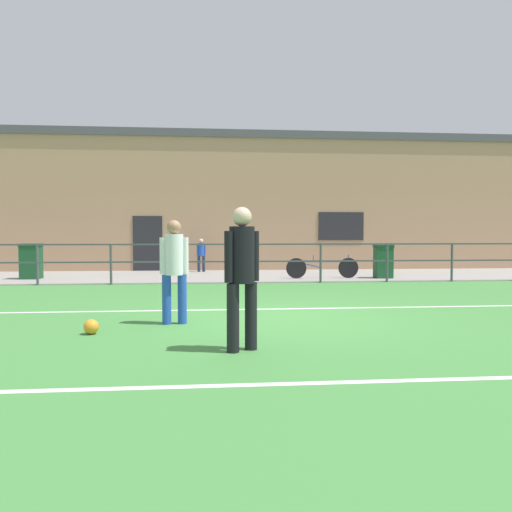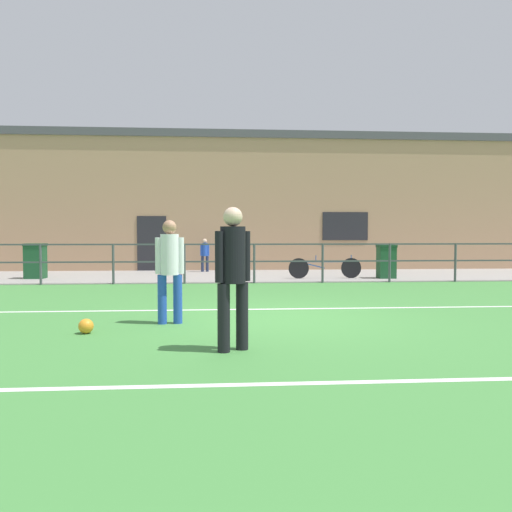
# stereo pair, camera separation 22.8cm
# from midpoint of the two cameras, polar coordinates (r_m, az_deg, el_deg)

# --- Properties ---
(ground) EXTENTS (60.00, 44.00, 0.04)m
(ground) POSITION_cam_midpoint_polar(r_m,az_deg,el_deg) (8.62, 2.28, -7.18)
(ground) COLOR #42843D
(field_line_touchline) EXTENTS (36.00, 0.11, 0.00)m
(field_line_touchline) POSITION_cam_midpoint_polar(r_m,az_deg,el_deg) (9.61, 1.48, -6.03)
(field_line_touchline) COLOR white
(field_line_touchline) RESTS_ON ground
(field_line_hash) EXTENTS (36.00, 0.11, 0.00)m
(field_line_hash) POSITION_cam_midpoint_polar(r_m,az_deg,el_deg) (5.05, 8.04, -14.01)
(field_line_hash) COLOR white
(field_line_hash) RESTS_ON ground
(pavement_strip) EXTENTS (48.00, 5.00, 0.02)m
(pavement_strip) POSITION_cam_midpoint_polar(r_m,az_deg,el_deg) (17.02, -1.50, -2.24)
(pavement_strip) COLOR gray
(pavement_strip) RESTS_ON ground
(perimeter_fence) EXTENTS (36.07, 0.07, 1.15)m
(perimeter_fence) POSITION_cam_midpoint_polar(r_m,az_deg,el_deg) (14.48, -0.85, -0.16)
(perimeter_fence) COLOR #474C51
(perimeter_fence) RESTS_ON ground
(clubhouse_facade) EXTENTS (28.00, 2.56, 5.42)m
(clubhouse_facade) POSITION_cam_midpoint_polar(r_m,az_deg,el_deg) (20.69, -2.19, 6.12)
(clubhouse_facade) COLOR tan
(clubhouse_facade) RESTS_ON ground
(player_goalkeeper) EXTENTS (0.44, 0.31, 1.76)m
(player_goalkeeper) POSITION_cam_midpoint_polar(r_m,az_deg,el_deg) (6.13, -2.67, -1.55)
(player_goalkeeper) COLOR black
(player_goalkeeper) RESTS_ON ground
(player_striker) EXTENTS (0.45, 0.29, 1.65)m
(player_striker) POSITION_cam_midpoint_polar(r_m,az_deg,el_deg) (8.08, -10.06, -1.03)
(player_striker) COLOR blue
(player_striker) RESTS_ON ground
(soccer_ball_match) EXTENTS (0.21, 0.21, 0.21)m
(soccer_ball_match) POSITION_cam_midpoint_polar(r_m,az_deg,el_deg) (7.65, -19.00, -7.60)
(soccer_ball_match) COLOR orange
(soccer_ball_match) RESTS_ON ground
(spectator_child) EXTENTS (0.33, 0.21, 1.22)m
(spectator_child) POSITION_cam_midpoint_polar(r_m,az_deg,el_deg) (18.70, -6.58, 0.34)
(spectator_child) COLOR #232D4C
(spectator_child) RESTS_ON pavement_strip
(bicycle_parked_0) EXTENTS (2.32, 0.04, 0.74)m
(bicycle_parked_0) POSITION_cam_midpoint_polar(r_m,az_deg,el_deg) (16.03, 7.12, -1.32)
(bicycle_parked_0) COLOR black
(bicycle_parked_0) RESTS_ON pavement_strip
(trash_bin_0) EXTENTS (0.61, 0.52, 1.10)m
(trash_bin_0) POSITION_cam_midpoint_polar(r_m,az_deg,el_deg) (17.23, -24.50, -0.52)
(trash_bin_0) COLOR #194C28
(trash_bin_0) RESTS_ON pavement_strip
(trash_bin_1) EXTENTS (0.56, 0.47, 1.06)m
(trash_bin_1) POSITION_cam_midpoint_polar(r_m,az_deg,el_deg) (16.46, 13.85, -0.58)
(trash_bin_1) COLOR #194C28
(trash_bin_1) RESTS_ON pavement_strip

